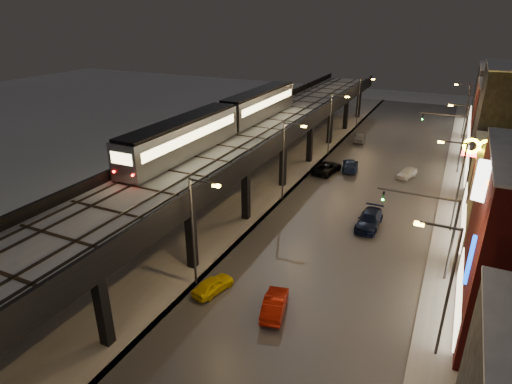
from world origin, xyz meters
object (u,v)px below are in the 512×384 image
at_px(car_onc_white, 369,220).
at_px(sign_citgo, 493,208).
at_px(car_onc_red, 407,173).
at_px(subway_train, 227,118).
at_px(car_far_white, 359,137).
at_px(car_mid_silver, 327,168).
at_px(car_near_white, 275,304).
at_px(car_taxi, 213,285).
at_px(car_mid_dark, 350,165).

distance_m(car_onc_white, sign_citgo, 17.58).
relative_size(car_onc_red, sign_citgo, 0.31).
height_order(subway_train, sign_citgo, sign_citgo).
bearing_deg(car_far_white, car_mid_silver, 81.16).
bearing_deg(car_mid_silver, car_near_white, 109.55).
bearing_deg(car_onc_white, sign_citgo, -54.38).
bearing_deg(car_onc_white, car_near_white, -101.51).
bearing_deg(car_near_white, sign_citgo, -177.07).
bearing_deg(car_onc_red, car_near_white, -79.51).
bearing_deg(car_near_white, car_taxi, -14.81).
bearing_deg(car_near_white, car_far_white, -97.53).
height_order(car_mid_silver, sign_citgo, sign_citgo).
relative_size(car_mid_dark, car_onc_white, 0.97).
relative_size(car_near_white, car_onc_red, 1.13).
distance_m(car_onc_red, sign_citgo, 30.43).
height_order(car_taxi, car_far_white, car_far_white).
height_order(subway_train, car_mid_silver, subway_train).
relative_size(car_near_white, car_onc_white, 0.81).
distance_m(car_mid_dark, sign_citgo, 32.67).
bearing_deg(car_mid_silver, subway_train, 52.30).
xyz_separation_m(car_mid_silver, car_mid_dark, (2.53, 2.41, -0.01)).
height_order(car_near_white, car_far_white, car_far_white).
height_order(car_mid_dark, car_onc_red, car_mid_dark).
relative_size(car_taxi, car_near_white, 0.86).
height_order(subway_train, car_far_white, subway_train).
relative_size(car_mid_dark, car_far_white, 1.12).
height_order(car_taxi, car_onc_red, car_onc_red).
xyz_separation_m(car_mid_dark, car_onc_red, (7.26, 0.29, -0.10)).
bearing_deg(car_taxi, car_onc_white, -104.39).
relative_size(subway_train, car_taxi, 9.93).
relative_size(car_taxi, car_onc_white, 0.70).
distance_m(car_onc_white, car_onc_red, 15.77).
bearing_deg(car_near_white, car_mid_dark, -98.63).
height_order(car_onc_red, sign_citgo, sign_citgo).
height_order(car_taxi, sign_citgo, sign_citgo).
distance_m(subway_train, car_onc_red, 24.14).
bearing_deg(car_onc_white, car_mid_silver, 122.75).
bearing_deg(car_onc_white, car_taxi, -118.01).
distance_m(subway_train, car_mid_dark, 18.48).
bearing_deg(car_taxi, car_onc_red, -93.80).
bearing_deg(car_far_white, car_mid_dark, 91.13).
bearing_deg(car_far_white, car_onc_white, 97.86).
bearing_deg(sign_citgo, car_taxi, -169.23).
xyz_separation_m(car_taxi, car_onc_red, (10.08, 31.55, 0.02)).
relative_size(car_taxi, sign_citgo, 0.30).
height_order(car_onc_white, sign_citgo, sign_citgo).
distance_m(car_mid_dark, car_onc_white, 16.43).
relative_size(subway_train, car_mid_silver, 6.70).
height_order(car_taxi, car_onc_white, car_onc_white).
bearing_deg(car_onc_white, car_far_white, 104.93).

